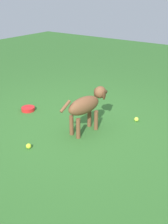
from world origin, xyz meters
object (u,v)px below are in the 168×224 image
tennis_ball_1 (136,119)px  tennis_ball_2 (84,110)px  water_bowl (28,109)px  tennis_ball_0 (29,146)px  dog (87,105)px

tennis_ball_1 → tennis_ball_2: (-0.85, -0.17, 0.00)m
tennis_ball_2 → water_bowl: bearing=-146.4°
tennis_ball_0 → tennis_ball_1: size_ratio=1.00×
dog → tennis_ball_0: 0.93m
tennis_ball_1 → water_bowl: bearing=-157.1°
dog → water_bowl: (-1.17, -0.01, -0.36)m
water_bowl → dog: bearing=0.5°
dog → tennis_ball_2: dog is taller
dog → tennis_ball_1: bearing=-23.7°
dog → tennis_ball_0: dog is taller
tennis_ball_0 → tennis_ball_1: 1.66m
water_bowl → tennis_ball_2: bearing=33.6°
tennis_ball_0 → tennis_ball_2: (-0.08, 1.30, 0.00)m
tennis_ball_0 → water_bowl: (-0.84, 0.79, -0.00)m
tennis_ball_1 → water_bowl: size_ratio=0.30×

